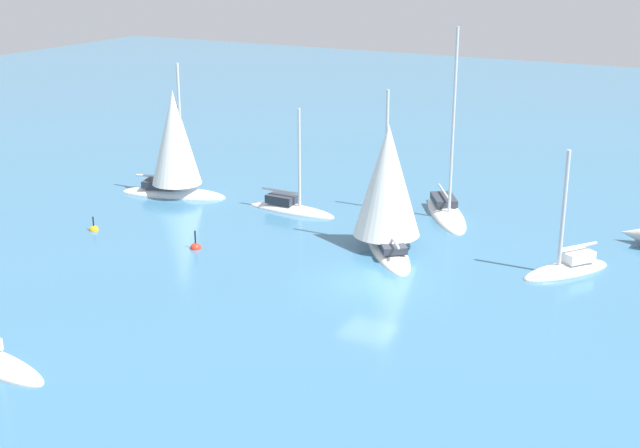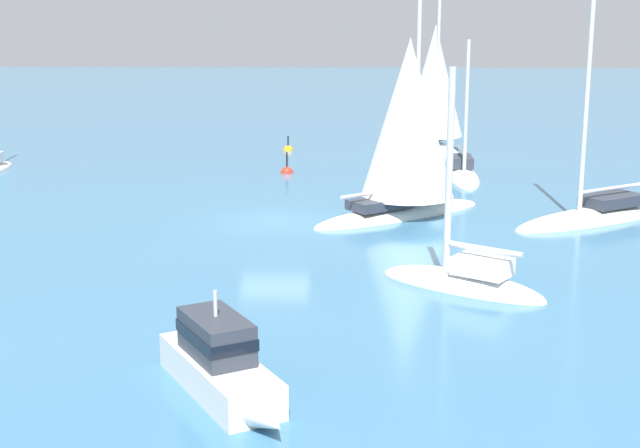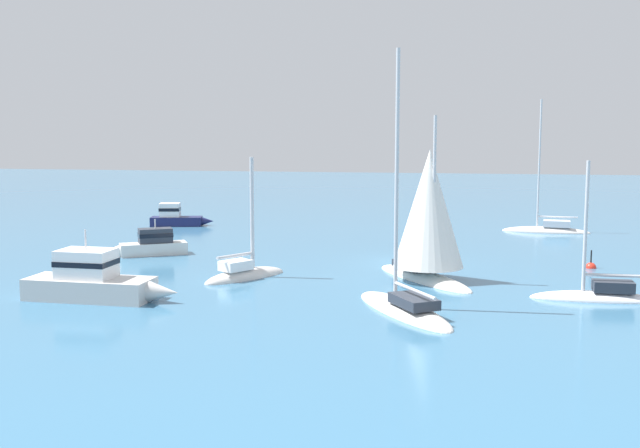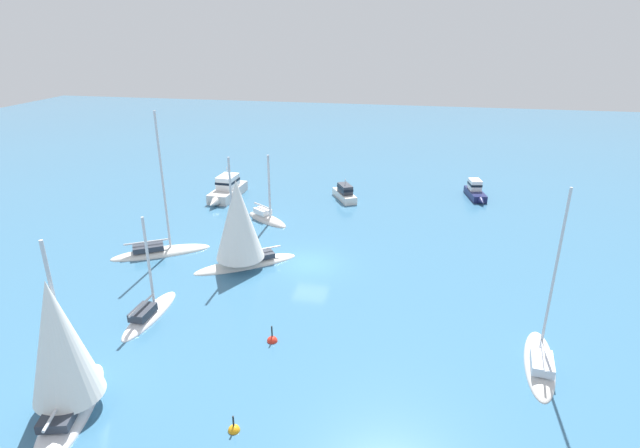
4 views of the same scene
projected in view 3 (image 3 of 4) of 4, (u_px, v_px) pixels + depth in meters
ground_plane at (406, 263)px, 44.28m from camera, size 160.00×160.00×0.00m
launch at (94, 281)px, 34.98m from camera, size 7.05×2.36×3.13m
yacht at (244, 275)px, 39.88m from camera, size 4.11×4.95×6.59m
yacht_1 at (598, 297)px, 34.98m from camera, size 5.79×1.55×6.58m
yacht_3 at (428, 219)px, 38.93m from camera, size 5.89×7.28×8.58m
launch_1 at (151, 244)px, 46.78m from camera, size 4.68×3.17×2.13m
yacht_4 at (404, 308)px, 32.69m from camera, size 5.36×7.27×11.28m
sloop at (547, 230)px, 56.64m from camera, size 6.31×2.28×9.85m
cabin_cruiser at (177, 217)px, 60.02m from camera, size 4.84×2.05×1.74m
channel_buoy at (591, 268)px, 42.68m from camera, size 0.59×0.59×1.27m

